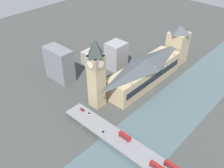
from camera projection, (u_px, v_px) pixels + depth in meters
The scene contains 15 objects.
ground_plane at pixel (151, 92), 248.10m from camera, with size 600.00×600.00×0.00m, color #424442.
river_water at pixel (179, 106), 230.84m from camera, with size 50.19×360.00×0.30m, color #4C6066.
parliament_hall at pixel (145, 72), 253.19m from camera, with size 24.66×94.83×27.98m.
clock_tower at pixel (96, 72), 212.35m from camera, with size 13.02×13.02×66.41m.
victoria_tower at pixel (177, 44), 284.92m from camera, with size 19.98×19.98×49.54m.
road_bridge at pixel (130, 148), 185.91m from camera, with size 132.37×16.32×4.72m.
double_decker_bus_lead at pixel (125, 136), 190.37m from camera, with size 10.32×2.56×4.88m.
double_decker_bus_mid at pixel (157, 167), 167.86m from camera, with size 10.71×2.50×4.99m.
double_decker_bus_rear at pixel (172, 167), 168.20m from camera, with size 11.51×2.48×4.65m.
car_northbound_lead at pixel (103, 132), 196.33m from camera, with size 4.66×1.92×1.50m.
car_northbound_mid at pixel (89, 114), 214.22m from camera, with size 4.59×1.84×1.34m.
car_southbound_lead at pixel (82, 110), 218.29m from camera, with size 4.78×1.76×1.39m.
city_block_west at pixel (92, 60), 281.38m from camera, with size 21.81×14.85×18.70m.
city_block_center at pixel (59, 64), 257.89m from camera, with size 31.85×15.41×35.35m.
city_block_east at pixel (116, 56), 277.12m from camera, with size 18.47×19.54×30.81m.
Camera 1 is at (-105.10, 171.94, 150.12)m, focal length 40.00 mm.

